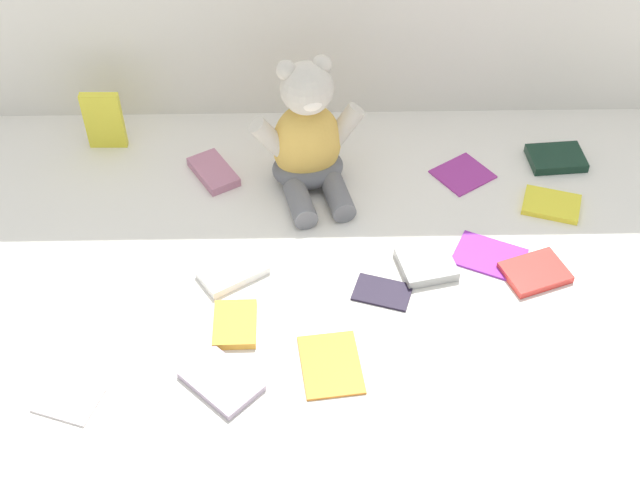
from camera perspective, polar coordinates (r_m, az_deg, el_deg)
ground_plane at (r=1.67m, az=0.24°, el=-0.04°), size 3.20×3.20×0.00m
teddy_bear at (r=1.74m, az=-0.79°, el=6.49°), size 0.24×0.23×0.28m
book_case_0 at (r=1.84m, az=9.25°, el=4.28°), size 0.14×0.14×0.01m
book_case_1 at (r=1.53m, az=-5.54°, el=-5.46°), size 0.08×0.10×0.01m
book_case_2 at (r=1.58m, az=4.07°, el=-3.33°), size 0.12×0.09×0.01m
book_case_3 at (r=1.80m, az=14.79°, el=2.24°), size 0.13×0.11×0.01m
book_case_4 at (r=1.46m, az=-6.43°, el=-9.11°), size 0.15×0.15×0.01m
book_case_5 at (r=1.82m, az=-6.93°, el=4.41°), size 0.12×0.14×0.02m
book_case_6 at (r=1.91m, az=15.07°, el=5.15°), size 0.12×0.09×0.02m
book_case_7 at (r=1.49m, az=-15.95°, el=-9.79°), size 0.12×0.11×0.01m
book_case_8 at (r=1.67m, az=10.94°, el=-0.99°), size 0.15×0.14×0.01m
book_case_9 at (r=1.90m, az=-13.85°, el=7.53°), size 0.08×0.02×0.14m
book_case_10 at (r=1.47m, az=0.71°, el=-8.04°), size 0.11×0.14×0.01m
book_case_11 at (r=1.63m, az=6.90°, el=-1.55°), size 0.12×0.11×0.02m
book_case_12 at (r=1.65m, az=13.78°, el=-2.06°), size 0.13×0.12×0.01m
book_case_13 at (r=1.61m, az=-5.67°, el=-2.08°), size 0.14×0.12×0.02m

